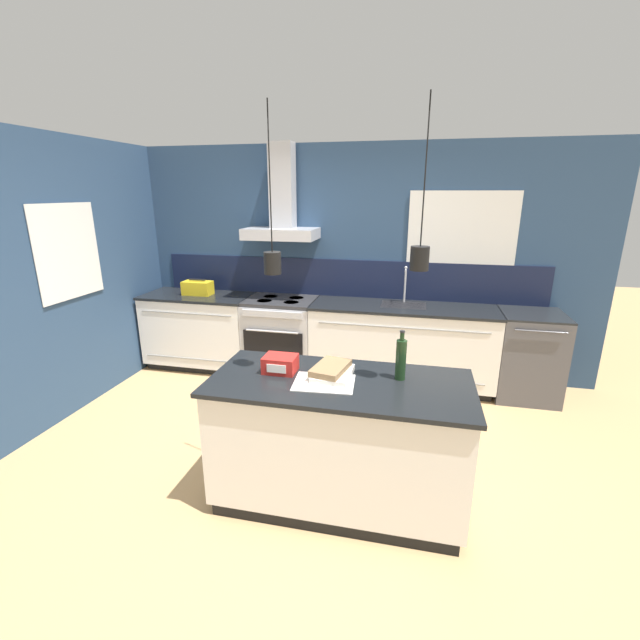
# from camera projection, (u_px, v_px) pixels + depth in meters

# --- Properties ---
(ground_plane) EXTENTS (16.00, 16.00, 0.00)m
(ground_plane) POSITION_uv_depth(u_px,v_px,m) (302.00, 464.00, 3.42)
(ground_plane) COLOR tan
(ground_plane) RESTS_ON ground
(wall_back) EXTENTS (5.60, 2.40, 2.60)m
(wall_back) POSITION_uv_depth(u_px,v_px,m) (342.00, 258.00, 4.91)
(wall_back) COLOR navy
(wall_back) RESTS_ON ground_plane
(wall_left) EXTENTS (0.08, 3.80, 2.60)m
(wall_left) POSITION_uv_depth(u_px,v_px,m) (80.00, 275.00, 4.21)
(wall_left) COLOR navy
(wall_left) RESTS_ON ground_plane
(counter_run_left) EXTENTS (1.29, 0.64, 0.91)m
(counter_run_left) POSITION_uv_depth(u_px,v_px,m) (201.00, 330.00, 5.23)
(counter_run_left) COLOR black
(counter_run_left) RESTS_ON ground_plane
(counter_run_sink) EXTENTS (1.99, 0.64, 1.31)m
(counter_run_sink) POSITION_uv_depth(u_px,v_px,m) (401.00, 345.00, 4.72)
(counter_run_sink) COLOR black
(counter_run_sink) RESTS_ON ground_plane
(oven_range) EXTENTS (0.79, 0.66, 0.91)m
(oven_range) POSITION_uv_depth(u_px,v_px,m) (282.00, 337.00, 5.01)
(oven_range) COLOR #B5B5BA
(oven_range) RESTS_ON ground_plane
(dishwasher) EXTENTS (0.62, 0.65, 0.91)m
(dishwasher) POSITION_uv_depth(u_px,v_px,m) (527.00, 355.00, 4.45)
(dishwasher) COLOR #4C4C51
(dishwasher) RESTS_ON ground_plane
(kitchen_island) EXTENTS (1.71, 0.77, 0.91)m
(kitchen_island) POSITION_uv_depth(u_px,v_px,m) (339.00, 441.00, 2.91)
(kitchen_island) COLOR black
(kitchen_island) RESTS_ON ground_plane
(bottle_on_island) EXTENTS (0.07, 0.07, 0.33)m
(bottle_on_island) POSITION_uv_depth(u_px,v_px,m) (401.00, 359.00, 2.76)
(bottle_on_island) COLOR #193319
(bottle_on_island) RESTS_ON kitchen_island
(book_stack) EXTENTS (0.27, 0.34, 0.08)m
(book_stack) POSITION_uv_depth(u_px,v_px,m) (332.00, 371.00, 2.83)
(book_stack) COLOR silver
(book_stack) RESTS_ON kitchen_island
(red_supply_box) EXTENTS (0.22, 0.18, 0.11)m
(red_supply_box) POSITION_uv_depth(u_px,v_px,m) (280.00, 364.00, 2.90)
(red_supply_box) COLOR red
(red_supply_box) RESTS_ON kitchen_island
(paper_pile) EXTENTS (0.41, 0.32, 0.01)m
(paper_pile) POSITION_uv_depth(u_px,v_px,m) (324.00, 383.00, 2.74)
(paper_pile) COLOR silver
(paper_pile) RESTS_ON kitchen_island
(yellow_toolbox) EXTENTS (0.34, 0.18, 0.19)m
(yellow_toolbox) POSITION_uv_depth(u_px,v_px,m) (198.00, 288.00, 5.08)
(yellow_toolbox) COLOR gold
(yellow_toolbox) RESTS_ON counter_run_left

